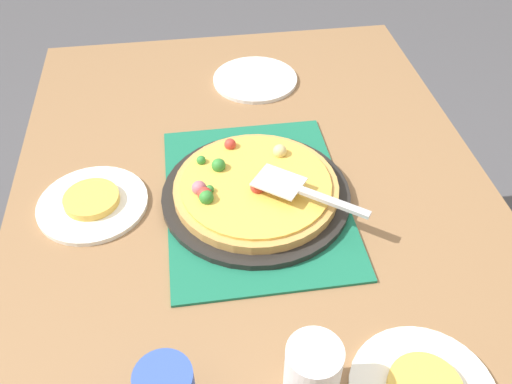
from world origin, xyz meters
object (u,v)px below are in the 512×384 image
Objects in this scene: plate_far_right at (93,204)px; cup_near at (312,374)px; pizza_pan at (256,195)px; pizza at (254,187)px; pizza_server at (301,190)px; plate_side at (255,79)px; served_slice_right at (91,199)px.

cup_near is at bearing 37.42° from plate_far_right.
pizza_pan is 0.02m from pizza.
plate_far_right is at bearing -94.93° from pizza.
cup_near reaches higher than pizza_server.
plate_far_right and plate_side have the same top height.
cup_near reaches higher than plate_far_right.
served_slice_right is at bearing -95.10° from pizza_pan.
pizza_server is at bearing 77.63° from served_slice_right.
served_slice_right is 0.53× the size of pizza_server.
plate_side is (-0.41, 0.39, 0.00)m from plate_far_right.
plate_far_right is at bearing -43.34° from plate_side.
pizza_server reaches higher than pizza.
pizza is at bearing -8.49° from plate_side.
served_slice_right is (-0.03, -0.33, 0.01)m from pizza_pan.
pizza_server is at bearing 52.49° from pizza_pan.
pizza is 0.42m from cup_near.
cup_near reaches higher than served_slice_right.
pizza_pan is at bearing -177.54° from cup_near.
plate_far_right is 0.01m from served_slice_right.
pizza is 0.45m from plate_side.
pizza_pan is at bearing -127.51° from pizza_server.
pizza_server reaches higher than pizza_pan.
plate_side is at bearing 136.66° from served_slice_right.
pizza_server reaches higher than plate_far_right.
pizza_pan is 3.17× the size of cup_near.
pizza reaches higher than plate_side.
pizza_server is at bearing 53.03° from pizza.
plate_far_right is at bearing -95.10° from pizza_pan.
pizza is 0.11m from pizza_server.
pizza reaches higher than pizza_pan.
served_slice_right reaches higher than plate_side.
plate_far_right is at bearing -102.37° from pizza_server.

